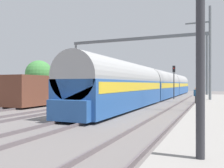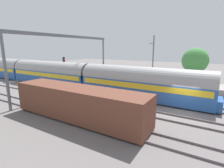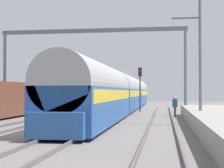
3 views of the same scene
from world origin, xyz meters
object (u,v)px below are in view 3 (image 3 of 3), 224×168
object	(u,v)px
catenary_gantry	(92,50)
railway_signal_far	(140,83)
passenger_train	(123,93)
person_crossing	(175,105)

from	to	relation	value
catenary_gantry	railway_signal_far	bearing A→B (deg)	52.59
passenger_train	person_crossing	distance (m)	10.70
railway_signal_far	catenary_gantry	bearing A→B (deg)	-127.41
railway_signal_far	catenary_gantry	distance (m)	7.31
catenary_gantry	passenger_train	bearing A→B (deg)	72.06
catenary_gantry	person_crossing	bearing A→B (deg)	-19.66
person_crossing	catenary_gantry	bearing A→B (deg)	169.39
person_crossing	catenary_gantry	world-z (taller)	catenary_gantry
person_crossing	catenary_gantry	size ratio (longest dim) A/B	0.10
railway_signal_far	catenary_gantry	xyz separation A→B (m)	(-4.06, -5.31, 2.97)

